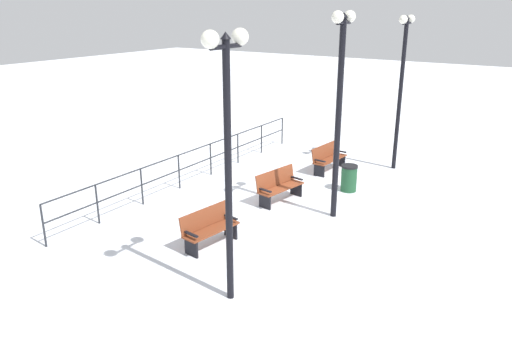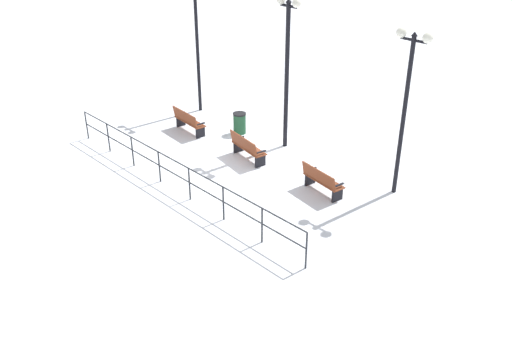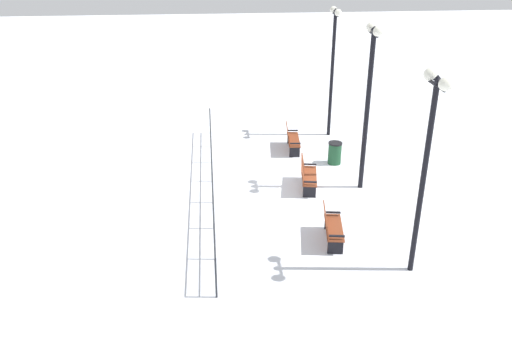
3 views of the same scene
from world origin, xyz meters
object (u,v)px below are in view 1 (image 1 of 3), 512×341
(bench_third, at_px, (328,157))
(trash_bin, at_px, (349,178))
(bench_second, at_px, (279,186))
(lamppost_middle, at_px, (340,89))
(bench_nearest, at_px, (209,228))
(lamppost_near, at_px, (227,123))
(lamppost_far, at_px, (402,71))

(bench_third, distance_m, trash_bin, 1.99)
(bench_second, xyz_separation_m, lamppost_middle, (1.80, -0.12, 2.99))
(bench_second, bearing_deg, trash_bin, 64.30)
(bench_second, relative_size, lamppost_middle, 0.31)
(bench_nearest, xyz_separation_m, bench_third, (-0.08, 6.67, 0.02))
(bench_second, distance_m, lamppost_near, 6.01)
(bench_second, bearing_deg, bench_third, 100.35)
(lamppost_far, bearing_deg, bench_second, -110.28)
(bench_third, xyz_separation_m, trash_bin, (1.38, -1.43, -0.06))
(bench_third, bearing_deg, bench_second, -84.59)
(lamppost_far, bearing_deg, trash_bin, -98.22)
(lamppost_middle, bearing_deg, lamppost_far, 90.00)
(bench_third, relative_size, trash_bin, 2.00)
(lamppost_near, height_order, lamppost_middle, lamppost_middle)
(bench_second, relative_size, lamppost_far, 0.32)
(bench_second, distance_m, trash_bin, 2.34)
(trash_bin, bearing_deg, bench_third, 134.03)
(trash_bin, bearing_deg, lamppost_far, 81.78)
(bench_third, distance_m, lamppost_near, 8.92)
(bench_third, height_order, lamppost_far, lamppost_far)
(bench_second, xyz_separation_m, lamppost_far, (1.80, 4.87, 2.90))
(bench_nearest, distance_m, trash_bin, 5.40)
(bench_nearest, height_order, trash_bin, bench_nearest)
(bench_third, height_order, trash_bin, bench_third)
(lamppost_far, distance_m, trash_bin, 4.21)
(bench_nearest, bearing_deg, lamppost_far, 86.58)
(bench_nearest, height_order, bench_second, bench_second)
(bench_nearest, distance_m, lamppost_middle, 4.73)
(lamppost_far, height_order, trash_bin, lamppost_far)
(bench_second, relative_size, trash_bin, 2.01)
(trash_bin, bearing_deg, lamppost_near, -86.36)
(bench_nearest, xyz_separation_m, bench_second, (-0.07, 3.34, 0.02))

